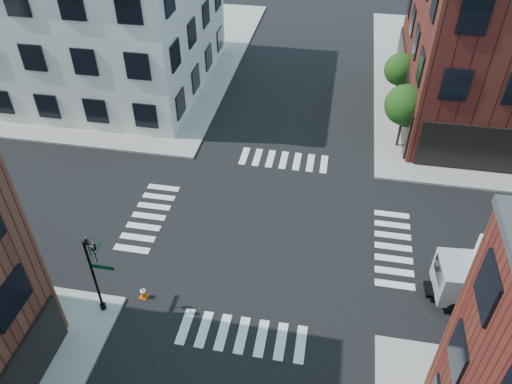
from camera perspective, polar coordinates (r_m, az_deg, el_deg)
name	(u,v)px	position (r m, az deg, el deg)	size (l,w,h in m)	color
ground	(267,231)	(28.27, 1.24, -4.49)	(120.00, 120.00, 0.00)	black
sidewalk_nw	(84,51)	(51.52, -19.10, 14.96)	(30.00, 30.00, 0.15)	gray
building_nw	(64,14)	(44.65, -21.06, 18.49)	(22.00, 16.00, 11.00)	silver
tree_near	(406,107)	(34.62, 16.73, 9.28)	(2.69, 2.69, 4.49)	black
tree_far	(401,71)	(40.08, 16.23, 13.12)	(2.43, 2.43, 4.07)	black
signal_pole	(95,268)	(23.59, -17.96, -8.28)	(1.29, 1.24, 4.60)	black
traffic_cone	(143,293)	(25.44, -12.78, -11.15)	(0.45, 0.45, 0.68)	#E54E0A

